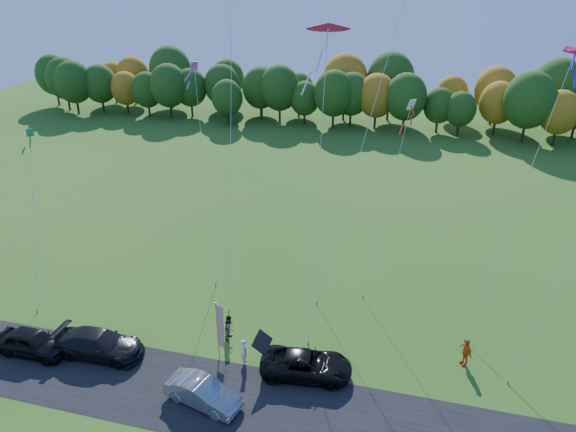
% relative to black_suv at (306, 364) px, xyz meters
% --- Properties ---
extents(ground, '(160.00, 160.00, 0.00)m').
position_rel_black_suv_xyz_m(ground, '(-2.91, 0.87, -0.75)').
color(ground, '#295A18').
extents(asphalt_strip, '(90.00, 6.00, 0.01)m').
position_rel_black_suv_xyz_m(asphalt_strip, '(-2.91, -3.13, -0.75)').
color(asphalt_strip, black).
rests_on(asphalt_strip, ground).
extents(tree_line, '(116.00, 12.00, 10.00)m').
position_rel_black_suv_xyz_m(tree_line, '(-2.91, 55.87, -0.75)').
color(tree_line, '#1E4711').
rests_on(tree_line, ground).
extents(black_suv, '(5.64, 3.08, 1.50)m').
position_rel_black_suv_xyz_m(black_suv, '(0.00, 0.00, 0.00)').
color(black_suv, black).
rests_on(black_suv, ground).
extents(silver_sedan, '(4.68, 2.57, 1.46)m').
position_rel_black_suv_xyz_m(silver_sedan, '(-5.01, -3.64, -0.02)').
color(silver_sedan, '#A9A8AC').
rests_on(silver_sedan, ground).
extents(dark_truck_a, '(5.66, 2.46, 1.62)m').
position_rel_black_suv_xyz_m(dark_truck_a, '(-12.87, -1.50, 0.06)').
color(dark_truck_a, black).
rests_on(dark_truck_a, ground).
extents(dark_truck_b, '(4.77, 1.96, 1.62)m').
position_rel_black_suv_xyz_m(dark_truck_b, '(-17.01, -2.42, 0.06)').
color(dark_truck_b, black).
rests_on(dark_truck_b, ground).
extents(person_tailgate_a, '(0.53, 0.69, 1.69)m').
position_rel_black_suv_xyz_m(person_tailgate_a, '(-3.87, 0.06, 0.10)').
color(person_tailgate_a, white).
rests_on(person_tailgate_a, ground).
extents(person_tailgate_b, '(0.74, 0.90, 1.72)m').
position_rel_black_suv_xyz_m(person_tailgate_b, '(-5.58, 2.09, 0.11)').
color(person_tailgate_b, gray).
rests_on(person_tailgate_b, ground).
extents(person_east, '(0.95, 1.15, 1.83)m').
position_rel_black_suv_xyz_m(person_east, '(9.13, 3.35, 0.17)').
color(person_east, orange).
rests_on(person_east, ground).
extents(feather_flag, '(0.51, 0.23, 4.05)m').
position_rel_black_suv_xyz_m(feather_flag, '(-5.39, 0.09, 1.72)').
color(feather_flag, '#999999').
rests_on(feather_flag, ground).
extents(kite_delta_blue, '(3.96, 11.89, 29.62)m').
position_rel_black_suv_xyz_m(kite_delta_blue, '(-7.85, 10.24, 13.81)').
color(kite_delta_blue, '#4C3F33').
rests_on(kite_delta_blue, ground).
extents(kite_parafoil_orange, '(8.12, 12.30, 32.49)m').
position_rel_black_suv_xyz_m(kite_parafoil_orange, '(2.31, 13.19, 15.31)').
color(kite_parafoil_orange, '#4C3F33').
rests_on(kite_parafoil_orange, ground).
extents(kite_delta_red, '(2.97, 10.02, 20.29)m').
position_rel_black_suv_xyz_m(kite_delta_red, '(-1.02, 7.58, 9.73)').
color(kite_delta_red, '#4C3F33').
rests_on(kite_delta_red, ground).
extents(kite_parafoil_rainbow, '(5.88, 7.77, 17.96)m').
position_rel_black_suv_xyz_m(kite_parafoil_rainbow, '(11.55, 9.17, 8.12)').
color(kite_parafoil_rainbow, '#4C3F33').
rests_on(kite_parafoil_rainbow, ground).
extents(kite_diamond_green, '(2.50, 5.71, 12.16)m').
position_rel_black_suv_xyz_m(kite_diamond_green, '(-20.74, 3.85, 5.15)').
color(kite_diamond_green, '#4C3F33').
rests_on(kite_diamond_green, ground).
extents(kite_diamond_white, '(2.68, 5.30, 14.22)m').
position_rel_black_suv_xyz_m(kite_diamond_white, '(3.30, 11.22, 6.16)').
color(kite_diamond_white, '#4C3F33').
rests_on(kite_diamond_white, ground).
extents(kite_diamond_pink, '(3.96, 6.91, 16.05)m').
position_rel_black_suv_xyz_m(kite_diamond_pink, '(-10.56, 10.94, 7.04)').
color(kite_diamond_pink, '#4C3F33').
rests_on(kite_diamond_pink, ground).
extents(kite_diamond_blue_low, '(3.56, 3.56, 11.02)m').
position_rel_black_suv_xyz_m(kite_diamond_blue_low, '(13.08, 3.70, 4.56)').
color(kite_diamond_blue_low, '#4C3F33').
rests_on(kite_diamond_blue_low, ground).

